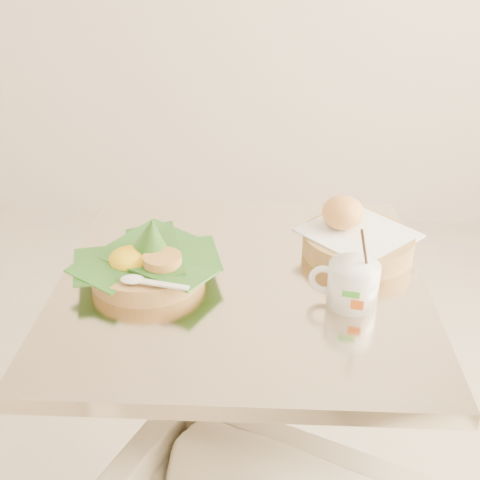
# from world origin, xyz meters

# --- Properties ---
(cafe_table) EXTENTS (0.72, 0.72, 0.75)m
(cafe_table) POSITION_xyz_m (0.10, 0.00, 0.53)
(cafe_table) COLOR gray
(cafe_table) RESTS_ON floor
(rice_basket) EXTENTS (0.27, 0.27, 0.14)m
(rice_basket) POSITION_xyz_m (-0.08, -0.01, 0.79)
(rice_basket) COLOR #AB8249
(rice_basket) RESTS_ON cafe_table
(bread_basket) EXTENTS (0.27, 0.27, 0.12)m
(bread_basket) POSITION_xyz_m (0.33, 0.12, 0.78)
(bread_basket) COLOR #AB8249
(bread_basket) RESTS_ON cafe_table
(coffee_mug) EXTENTS (0.13, 0.10, 0.16)m
(coffee_mug) POSITION_xyz_m (0.30, -0.07, 0.79)
(coffee_mug) COLOR white
(coffee_mug) RESTS_ON cafe_table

